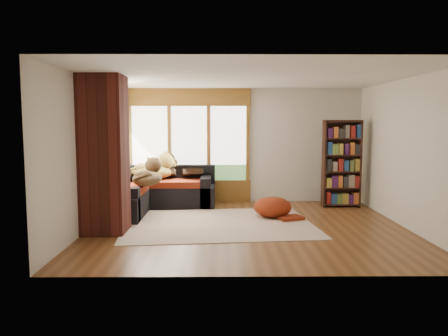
# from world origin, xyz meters

# --- Properties ---
(floor) EXTENTS (5.50, 5.50, 0.00)m
(floor) POSITION_xyz_m (0.00, 0.00, 0.00)
(floor) COLOR #583218
(floor) RESTS_ON ground
(ceiling) EXTENTS (5.50, 5.50, 0.00)m
(ceiling) POSITION_xyz_m (0.00, 0.00, 2.60)
(ceiling) COLOR white
(wall_back) EXTENTS (5.50, 0.04, 2.60)m
(wall_back) POSITION_xyz_m (0.00, 2.50, 1.30)
(wall_back) COLOR silver
(wall_back) RESTS_ON ground
(wall_front) EXTENTS (5.50, 0.04, 2.60)m
(wall_front) POSITION_xyz_m (0.00, -2.50, 1.30)
(wall_front) COLOR silver
(wall_front) RESTS_ON ground
(wall_left) EXTENTS (0.04, 5.00, 2.60)m
(wall_left) POSITION_xyz_m (-2.75, 0.00, 1.30)
(wall_left) COLOR silver
(wall_left) RESTS_ON ground
(wall_right) EXTENTS (0.04, 5.00, 2.60)m
(wall_right) POSITION_xyz_m (2.75, 0.00, 1.30)
(wall_right) COLOR silver
(wall_right) RESTS_ON ground
(windows_back) EXTENTS (2.82, 0.10, 1.90)m
(windows_back) POSITION_xyz_m (-1.20, 2.47, 1.35)
(windows_back) COLOR brown
(windows_back) RESTS_ON wall_back
(windows_left) EXTENTS (0.10, 2.62, 1.90)m
(windows_left) POSITION_xyz_m (-2.72, 1.20, 1.35)
(windows_left) COLOR brown
(windows_left) RESTS_ON wall_left
(roller_blind) EXTENTS (0.03, 0.72, 0.90)m
(roller_blind) POSITION_xyz_m (-2.69, 2.03, 1.75)
(roller_blind) COLOR #627A57
(roller_blind) RESTS_ON wall_left
(brick_chimney) EXTENTS (0.70, 0.70, 2.60)m
(brick_chimney) POSITION_xyz_m (-2.40, -0.35, 1.30)
(brick_chimney) COLOR #471914
(brick_chimney) RESTS_ON ground
(sectional_sofa) EXTENTS (2.20, 2.20, 0.80)m
(sectional_sofa) POSITION_xyz_m (-1.95, 1.70, 0.30)
(sectional_sofa) COLOR black
(sectional_sofa) RESTS_ON ground
(area_rug) EXTENTS (3.59, 2.88, 0.01)m
(area_rug) POSITION_xyz_m (-0.52, 0.22, 0.01)
(area_rug) COLOR silver
(area_rug) RESTS_ON ground
(bookshelf) EXTENTS (0.81, 0.27, 1.88)m
(bookshelf) POSITION_xyz_m (2.14, 1.82, 0.94)
(bookshelf) COLOR #321810
(bookshelf) RESTS_ON ground
(pouf) EXTENTS (0.94, 0.94, 0.39)m
(pouf) POSITION_xyz_m (0.53, 0.78, 0.21)
(pouf) COLOR maroon
(pouf) RESTS_ON area_rug
(dog_tan) EXTENTS (1.07, 0.81, 0.53)m
(dog_tan) POSITION_xyz_m (-1.91, 1.97, 0.80)
(dog_tan) COLOR olive
(dog_tan) RESTS_ON sectional_sofa
(dog_brindle) EXTENTS (0.71, 0.96, 0.48)m
(dog_brindle) POSITION_xyz_m (-1.90, 1.08, 0.77)
(dog_brindle) COLOR #332314
(dog_brindle) RESTS_ON sectional_sofa
(throw_pillows) EXTENTS (1.98, 1.68, 0.45)m
(throw_pillows) POSITION_xyz_m (-1.86, 1.75, 0.77)
(throw_pillows) COLOR black
(throw_pillows) RESTS_ON sectional_sofa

